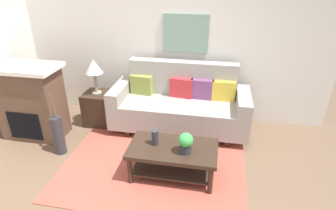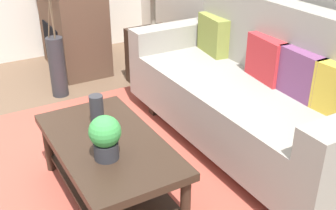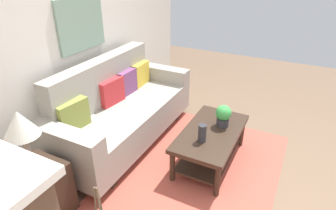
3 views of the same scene
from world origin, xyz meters
The scene contains 19 objects.
ground_plane centered at (0.00, 0.00, 0.00)m, with size 9.13×9.13×0.00m, color brown.
wall_back centered at (0.00, 2.15, 1.35)m, with size 5.13×0.10×2.70m, color silver.
area_rug centered at (0.00, 0.50, 0.01)m, with size 2.44×1.71×0.01m, color #B24C3D.
couch centered at (0.20, 1.61, 0.43)m, with size 2.16×0.84×1.08m.
throw_pillow_olive centered at (-0.47, 1.74, 0.68)m, with size 0.36×0.12×0.32m, color olive.
throw_pillow_crimson centered at (0.20, 1.74, 0.68)m, with size 0.36×0.12×0.32m, color red.
throw_pillow_plum centered at (0.53, 1.74, 0.68)m, with size 0.36×0.12×0.32m, color #7A4270.
throw_pillow_mustard centered at (0.86, 1.74, 0.68)m, with size 0.36×0.12×0.32m, color gold.
coffee_table centered at (0.28, 0.44, 0.31)m, with size 1.10×0.60×0.43m.
tabletop_vase centered at (0.05, 0.47, 0.53)m, with size 0.09×0.09×0.20m, color #2D2D33.
potted_plant_tabletop centered at (0.45, 0.36, 0.57)m, with size 0.18×0.18×0.26m.
side_table centered at (-1.18, 1.54, 0.28)m, with size 0.44×0.44×0.56m, color #332319.
table_lamp centered at (-1.18, 1.54, 0.99)m, with size 0.28×0.28×0.57m.
fireplace centered at (-2.01, 1.00, 0.59)m, with size 1.02×0.58×1.16m.
floor_vase centered at (-1.39, 0.62, 0.29)m, with size 0.16×0.16×0.58m, color #2D2D33.
floor_vase_branch_a centered at (-1.37, 0.62, 0.76)m, with size 0.01×0.01×0.36m, color brown.
floor_vase_branch_b centered at (-1.40, 0.64, 0.76)m, with size 0.01×0.01×0.36m, color brown.
floor_vase_branch_c centered at (-1.40, 0.60, 0.76)m, with size 0.01×0.01×0.36m, color brown.
framed_painting centered at (0.20, 2.08, 1.48)m, with size 0.73×0.03×0.60m, color gray.
Camera 1 is at (0.75, -2.37, 2.43)m, focal length 29.81 mm.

